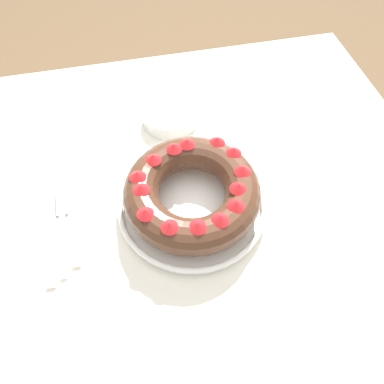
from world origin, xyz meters
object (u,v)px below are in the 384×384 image
(fork, at_px, (63,227))
(cake_knife, at_px, (75,234))
(serving_dish, at_px, (192,206))
(side_bowl, at_px, (170,116))
(bundt_cake, at_px, (192,192))
(serving_knife, at_px, (51,242))

(fork, xyz_separation_m, cake_knife, (0.03, -0.02, -0.00))
(serving_dish, xyz_separation_m, side_bowl, (0.00, 0.28, 0.00))
(cake_knife, bearing_deg, bundt_cake, 5.98)
(bundt_cake, relative_size, fork, 1.37)
(cake_knife, relative_size, side_bowl, 1.27)
(fork, xyz_separation_m, side_bowl, (0.28, 0.26, 0.01))
(bundt_cake, relative_size, side_bowl, 2.01)
(fork, distance_m, serving_knife, 0.04)
(serving_dish, bearing_deg, bundt_cake, -39.59)
(fork, height_order, cake_knife, cake_knife)
(fork, bearing_deg, bundt_cake, -5.08)
(serving_dish, relative_size, side_bowl, 2.28)
(bundt_cake, height_order, side_bowl, bundt_cake)
(fork, distance_m, cake_knife, 0.03)
(serving_dish, xyz_separation_m, serving_knife, (-0.30, -0.02, -0.01))
(serving_knife, height_order, side_bowl, side_bowl)
(serving_knife, relative_size, side_bowl, 1.66)
(serving_knife, bearing_deg, bundt_cake, 1.93)
(cake_knife, bearing_deg, fork, 141.98)
(cake_knife, height_order, side_bowl, side_bowl)
(fork, bearing_deg, serving_knife, -129.46)
(fork, distance_m, side_bowl, 0.38)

